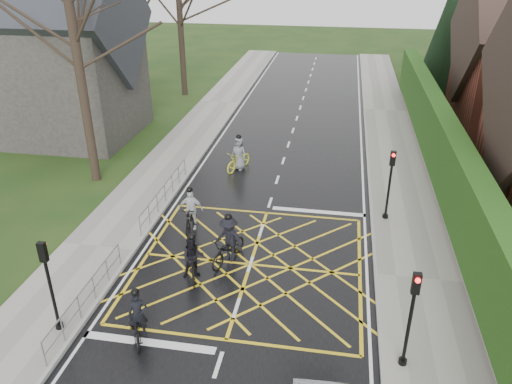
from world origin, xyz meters
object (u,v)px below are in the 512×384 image
(cyclist_back, at_px, (193,261))
(cyclist_mid, at_px, (229,244))
(cyclist_rear, at_px, (138,322))
(cyclist_front, at_px, (191,214))
(cyclist_lead, at_px, (239,158))

(cyclist_back, distance_m, cyclist_mid, 1.59)
(cyclist_rear, height_order, cyclist_mid, cyclist_mid)
(cyclist_front, relative_size, cyclist_lead, 0.93)
(cyclist_front, bearing_deg, cyclist_lead, 78.28)
(cyclist_back, height_order, cyclist_front, cyclist_front)
(cyclist_rear, relative_size, cyclist_lead, 0.91)
(cyclist_rear, relative_size, cyclist_front, 0.98)
(cyclist_back, distance_m, cyclist_lead, 9.57)
(cyclist_back, bearing_deg, cyclist_lead, 73.65)
(cyclist_rear, xyz_separation_m, cyclist_mid, (1.79, 4.42, 0.16))
(cyclist_lead, bearing_deg, cyclist_rear, -68.99)
(cyclist_mid, distance_m, cyclist_lead, 8.47)
(cyclist_mid, xyz_separation_m, cyclist_lead, (-1.35, 8.36, -0.06))
(cyclist_rear, bearing_deg, cyclist_lead, 65.34)
(cyclist_mid, bearing_deg, cyclist_back, -108.81)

